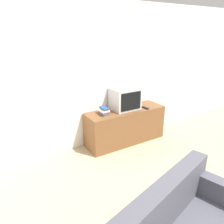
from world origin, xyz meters
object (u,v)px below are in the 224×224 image
television (125,99)px  remote_on_stand (145,108)px  tv_stand (125,126)px  book_stack (104,111)px

television → remote_on_stand: (0.36, -0.18, -0.20)m
tv_stand → remote_on_stand: remote_on_stand is taller
remote_on_stand → television: bearing=153.0°
book_stack → remote_on_stand: size_ratio=1.27×
tv_stand → television: size_ratio=3.09×
tv_stand → book_stack: (-0.48, -0.00, 0.40)m
tv_stand → television: (0.01, 0.05, 0.54)m
book_stack → remote_on_stand: bearing=-8.8°
book_stack → remote_on_stand: (0.85, -0.13, -0.05)m
tv_stand → remote_on_stand: bearing=-19.9°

